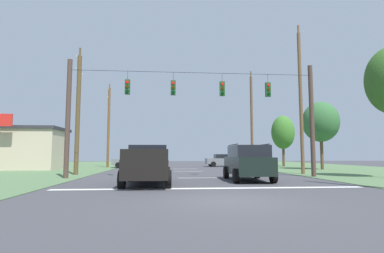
# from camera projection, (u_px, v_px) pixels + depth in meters

# --- Properties ---
(ground_plane) EXTENTS (120.00, 120.00, 0.00)m
(ground_plane) POSITION_uv_depth(u_px,v_px,m) (228.00, 200.00, 9.80)
(ground_plane) COLOR #3D3D42
(shoulder_grass_right) EXTENTS (16.00, 80.00, 0.03)m
(shoulder_grass_right) POSITION_uv_depth(u_px,v_px,m) (368.00, 172.00, 25.99)
(shoulder_grass_right) COLOR #506F46
(shoulder_grass_right) RESTS_ON ground
(stop_bar_stripe) EXTENTS (13.77, 0.45, 0.01)m
(stop_bar_stripe) POSITION_uv_depth(u_px,v_px,m) (211.00, 188.00, 13.30)
(stop_bar_stripe) COLOR white
(stop_bar_stripe) RESTS_ON ground
(lane_dash_0) EXTENTS (2.50, 0.15, 0.01)m
(lane_dash_0) POSITION_uv_depth(u_px,v_px,m) (197.00, 178.00, 19.26)
(lane_dash_0) COLOR white
(lane_dash_0) RESTS_ON ground
(lane_dash_1) EXTENTS (2.50, 0.15, 0.01)m
(lane_dash_1) POSITION_uv_depth(u_px,v_px,m) (188.00, 171.00, 26.98)
(lane_dash_1) COLOR white
(lane_dash_1) RESTS_ON ground
(lane_dash_2) EXTENTS (2.50, 0.15, 0.01)m
(lane_dash_2) POSITION_uv_depth(u_px,v_px,m) (185.00, 169.00, 31.42)
(lane_dash_2) COLOR white
(lane_dash_2) RESTS_ON ground
(overhead_signal_span) EXTENTS (16.19, 0.31, 7.52)m
(overhead_signal_span) POSITION_uv_depth(u_px,v_px,m) (195.00, 113.00, 19.75)
(overhead_signal_span) COLOR #4C3830
(overhead_signal_span) RESTS_ON ground
(pickup_truck) EXTENTS (2.30, 5.41, 1.95)m
(pickup_truck) POSITION_uv_depth(u_px,v_px,m) (148.00, 165.00, 15.16)
(pickup_truck) COLOR black
(pickup_truck) RESTS_ON ground
(suv_black) EXTENTS (2.36, 4.87, 2.05)m
(suv_black) POSITION_uv_depth(u_px,v_px,m) (248.00, 162.00, 17.34)
(suv_black) COLOR black
(suv_black) RESTS_ON ground
(distant_car_crossing_white) EXTENTS (2.20, 4.39, 1.52)m
(distant_car_crossing_white) POSITION_uv_depth(u_px,v_px,m) (249.00, 161.00, 32.53)
(distant_car_crossing_white) COLOR silver
(distant_car_crossing_white) RESTS_ON ground
(distant_car_oncoming) EXTENTS (4.36, 2.15, 1.52)m
(distant_car_oncoming) POSITION_uv_depth(u_px,v_px,m) (223.00, 160.00, 37.60)
(distant_car_oncoming) COLOR slate
(distant_car_oncoming) RESTS_ON ground
(distant_car_far_parked) EXTENTS (4.34, 2.10, 1.52)m
(distant_car_far_parked) POSITION_uv_depth(u_px,v_px,m) (133.00, 161.00, 33.85)
(distant_car_far_parked) COLOR slate
(distant_car_far_parked) RESTS_ON ground
(utility_pole_mid_right) EXTENTS (0.26, 1.72, 11.54)m
(utility_pole_mid_right) POSITION_uv_depth(u_px,v_px,m) (301.00, 100.00, 23.19)
(utility_pole_mid_right) COLOR brown
(utility_pole_mid_right) RESTS_ON ground
(utility_pole_far_right) EXTENTS (0.31, 1.84, 11.59)m
(utility_pole_far_right) POSITION_uv_depth(u_px,v_px,m) (252.00, 120.00, 36.41)
(utility_pole_far_right) COLOR brown
(utility_pole_far_right) RESTS_ON ground
(utility_pole_mid_left) EXTENTS (0.32, 1.71, 9.43)m
(utility_pole_mid_left) POSITION_uv_depth(u_px,v_px,m) (78.00, 111.00, 22.30)
(utility_pole_mid_left) COLOR brown
(utility_pole_mid_left) RESTS_ON ground
(utility_pole_far_left) EXTENTS (0.28, 1.59, 9.71)m
(utility_pole_far_left) POSITION_uv_depth(u_px,v_px,m) (109.00, 125.00, 35.09)
(utility_pole_far_left) COLOR brown
(utility_pole_far_left) RESTS_ON ground
(tree_roadside_right) EXTENTS (3.52, 3.52, 6.68)m
(tree_roadside_right) POSITION_uv_depth(u_px,v_px,m) (321.00, 122.00, 29.97)
(tree_roadside_right) COLOR brown
(tree_roadside_right) RESTS_ON ground
(tree_roadside_left) EXTENTS (2.82, 2.82, 6.29)m
(tree_roadside_left) POSITION_uv_depth(u_px,v_px,m) (283.00, 132.00, 37.60)
(tree_roadside_left) COLOR brown
(tree_roadside_left) RESTS_ON ground
(roadside_store) EXTENTS (8.70, 6.31, 5.12)m
(roadside_store) POSITION_uv_depth(u_px,v_px,m) (17.00, 148.00, 30.02)
(roadside_store) COLOR beige
(roadside_store) RESTS_ON ground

